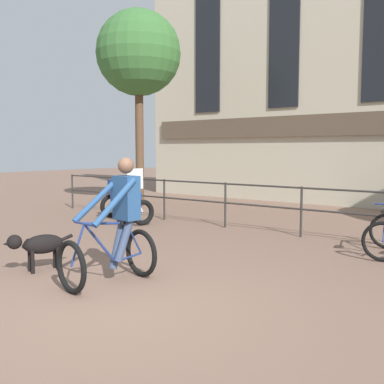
% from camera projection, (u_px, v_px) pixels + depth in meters
% --- Properties ---
extents(ground_plane, '(60.00, 60.00, 0.00)m').
position_uv_depth(ground_plane, '(114.00, 305.00, 5.21)').
color(ground_plane, '#7A5B4C').
extents(canal_railing, '(15.05, 0.05, 1.05)m').
position_uv_depth(canal_railing, '(301.00, 203.00, 9.26)').
color(canal_railing, '#2D2B28').
rests_on(canal_railing, ground_plane).
extents(cyclist_with_bike, '(0.84, 1.26, 1.70)m').
position_uv_depth(cyclist_with_bike, '(116.00, 227.00, 6.04)').
color(cyclist_with_bike, black).
rests_on(cyclist_with_bike, ground_plane).
extents(dog, '(0.44, 0.99, 0.59)m').
position_uv_depth(dog, '(38.00, 245.00, 6.63)').
color(dog, black).
rests_on(dog, ground_plane).
extents(parked_motorcycle, '(1.84, 1.04, 1.35)m').
position_uv_depth(parked_motorcycle, '(125.00, 199.00, 11.34)').
color(parked_motorcycle, black).
rests_on(parked_motorcycle, ground_plane).
extents(tree_canalside_left, '(2.65, 2.65, 6.14)m').
position_uv_depth(tree_canalside_left, '(139.00, 54.00, 14.00)').
color(tree_canalside_left, brown).
rests_on(tree_canalside_left, ground_plane).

